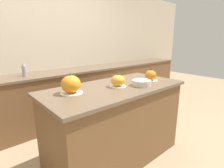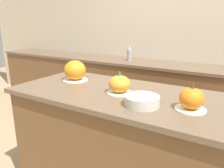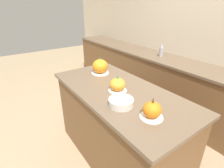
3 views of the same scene
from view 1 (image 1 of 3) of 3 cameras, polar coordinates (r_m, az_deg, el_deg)
The scene contains 9 objects.
ground_plane at distance 2.41m, azimuth 0.98°, elevation -22.57°, with size 12.00×12.00×0.00m, color tan.
wall_back at distance 3.38m, azimuth -18.78°, elevation 10.30°, with size 8.00×0.06×2.50m.
kitchen_island at distance 2.16m, azimuth 1.03°, elevation -12.66°, with size 1.67×0.79×0.93m.
back_counter at distance 3.23m, azimuth -15.39°, elevation -3.96°, with size 6.00×0.60×0.92m.
pumpkin_cake_left at distance 1.76m, azimuth -13.26°, elevation -0.19°, with size 0.22×0.22×0.21m.
pumpkin_cake_center at distance 1.97m, azimuth 1.90°, elevation 1.02°, with size 0.19×0.19×0.18m.
pumpkin_cake_right at distance 2.31m, azimuth 12.47°, elevation 2.70°, with size 0.18×0.18×0.18m.
bottle_tall at distance 2.90m, azimuth -26.76°, elevation 4.31°, with size 0.06×0.06×0.21m.
mixing_bowl at distance 2.05m, azimuth 9.65°, elevation 0.40°, with size 0.22×0.22×0.06m.
Camera 1 is at (-1.29, -1.43, 1.45)m, focal length 28.00 mm.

